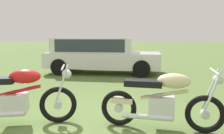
# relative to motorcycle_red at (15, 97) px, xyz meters

# --- Properties ---
(ground_plane) EXTENTS (120.00, 120.00, 0.00)m
(ground_plane) POSITION_rel_motorcycle_red_xyz_m (1.26, -0.07, -0.48)
(ground_plane) COLOR #567038
(motorcycle_red) EXTENTS (2.09, 0.69, 1.02)m
(motorcycle_red) POSITION_rel_motorcycle_red_xyz_m (0.00, 0.00, 0.00)
(motorcycle_red) COLOR black
(motorcycle_red) RESTS_ON ground
(motorcycle_cream) EXTENTS (1.93, 0.81, 1.02)m
(motorcycle_cream) POSITION_rel_motorcycle_red_xyz_m (2.43, -0.25, -0.01)
(motorcycle_cream) COLOR black
(motorcycle_cream) RESTS_ON ground
(car_white) EXTENTS (4.81, 2.55, 1.43)m
(car_white) POSITION_rel_motorcycle_red_xyz_m (1.23, 5.64, 0.35)
(car_white) COLOR silver
(car_white) RESTS_ON ground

